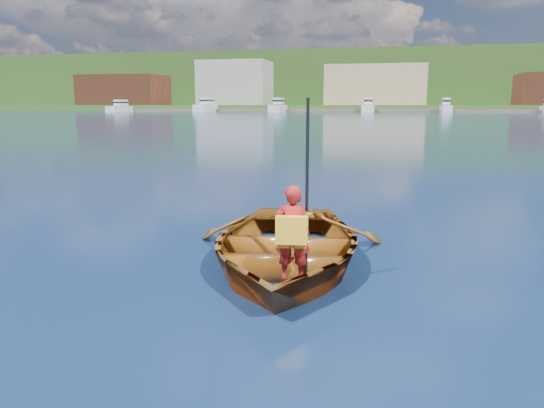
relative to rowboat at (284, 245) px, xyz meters
name	(u,v)px	position (x,y,z in m)	size (l,w,h in m)	color
ground	(339,297)	(0.80, -1.00, -0.25)	(600.00, 600.00, 0.00)	#101B3D
rowboat	(284,245)	(0.00, 0.00, 0.00)	(3.24, 4.21, 0.81)	brown
child_paddler	(293,232)	(0.26, -0.87, 0.40)	(0.42, 0.38, 1.99)	#AC1C18
shoreline	(392,86)	(0.80, 235.61, 10.07)	(400.00, 140.00, 22.00)	#3B5820
dock	(401,111)	(3.56, 147.00, 0.15)	(160.05, 7.18, 0.80)	brown
waterfront_buildings	(366,86)	(-6.94, 164.00, 7.49)	(202.00, 16.00, 14.00)	brown
marina_yachts	(335,107)	(-14.27, 142.29, 1.15)	(147.55, 12.13, 4.37)	silver
hillside_trees	(432,69)	(17.03, 232.94, 16.87)	(309.50, 82.32, 23.32)	#382314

